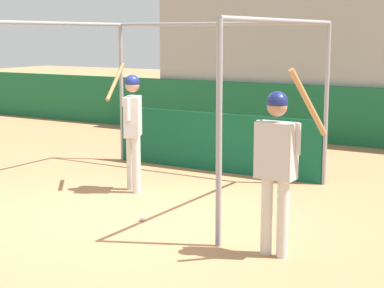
{
  "coord_description": "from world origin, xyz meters",
  "views": [
    {
      "loc": [
        5.08,
        -6.8,
        2.41
      ],
      "look_at": [
        0.85,
        0.26,
        1.0
      ],
      "focal_mm": 60.0,
      "sensor_mm": 36.0,
      "label": 1
    }
  ],
  "objects": [
    {
      "name": "bleacher_section",
      "position": [
        0.0,
        8.88,
        1.68
      ],
      "size": [
        8.15,
        4.0,
        3.36
      ],
      "color": "#9E9E99",
      "rests_on": "ground"
    },
    {
      "name": "player_waiting",
      "position": [
        2.39,
        -0.53,
        1.1
      ],
      "size": [
        0.76,
        0.51,
        2.08
      ],
      "rotation": [
        0.0,
        0.0,
        -0.03
      ],
      "color": "silver",
      "rests_on": "ground"
    },
    {
      "name": "player_batter",
      "position": [
        -0.69,
        1.06,
        1.1
      ],
      "size": [
        0.73,
        0.74,
        1.96
      ],
      "rotation": [
        0.0,
        0.0,
        2.05
      ],
      "color": "silver",
      "rests_on": "ground"
    },
    {
      "name": "baseball",
      "position": [
        0.36,
        -0.2,
        0.04
      ],
      "size": [
        0.07,
        0.07,
        0.07
      ],
      "color": "white",
      "rests_on": "ground"
    },
    {
      "name": "batting_cage",
      "position": [
        -0.34,
        2.35,
        1.11
      ],
      "size": [
        4.13,
        3.64,
        2.61
      ],
      "color": "gray",
      "rests_on": "ground"
    },
    {
      "name": "ground_plane",
      "position": [
        0.0,
        0.0,
        0.0
      ],
      "size": [
        60.0,
        60.0,
        0.0
      ],
      "primitive_type": "plane",
      "color": "#A8754C"
    },
    {
      "name": "outfield_wall",
      "position": [
        0.0,
        6.82,
        0.64
      ],
      "size": [
        24.0,
        0.12,
        1.28
      ],
      "color": "#196038",
      "rests_on": "ground"
    }
  ]
}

